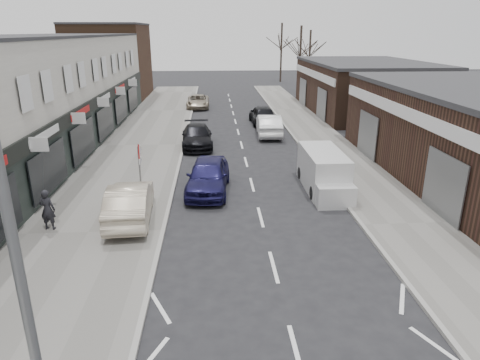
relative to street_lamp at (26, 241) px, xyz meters
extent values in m
cube|color=slate|center=(-2.22, 22.80, -4.56)|extent=(5.50, 64.00, 0.12)
cube|color=slate|center=(10.28, 22.80, -4.56)|extent=(3.50, 64.00, 0.12)
cube|color=beige|center=(-8.97, 20.30, -1.07)|extent=(8.00, 41.00, 7.10)
cube|color=#422C1C|center=(-8.97, 45.80, -0.62)|extent=(8.00, 10.00, 8.00)
cube|color=#382419|center=(17.03, 34.80, -2.37)|extent=(10.00, 16.00, 4.50)
cylinder|color=slate|center=(-0.17, 0.00, -0.50)|extent=(0.16, 0.16, 8.00)
cylinder|color=slate|center=(-0.67, 12.80, -3.25)|extent=(0.07, 0.07, 2.50)
cube|color=white|center=(-0.62, 12.80, -2.65)|extent=(0.04, 0.45, 0.25)
cube|color=silver|center=(7.93, 14.09, -3.67)|extent=(1.74, 4.17, 1.90)
cube|color=silver|center=(7.93, 11.65, -4.13)|extent=(1.68, 0.73, 1.00)
cylinder|color=black|center=(7.15, 12.63, -4.30)|extent=(0.20, 0.63, 0.63)
cylinder|color=black|center=(8.70, 12.63, -4.30)|extent=(0.20, 0.63, 0.63)
cylinder|color=black|center=(7.15, 15.54, -4.30)|extent=(0.20, 0.63, 0.63)
cylinder|color=black|center=(8.70, 15.54, -4.30)|extent=(0.20, 0.63, 0.63)
imported|color=#BAAC95|center=(-0.79, 10.69, -3.74)|extent=(1.91, 4.68, 1.51)
imported|color=black|center=(-3.76, 9.95, -3.69)|extent=(0.63, 0.45, 1.61)
imported|color=#181645|center=(2.33, 13.98, -3.81)|extent=(2.32, 4.89, 1.61)
imported|color=black|center=(1.52, 22.58, -3.91)|extent=(2.21, 4.97, 1.42)
imported|color=#9F927F|center=(1.13, 37.88, -3.97)|extent=(2.19, 4.71, 1.31)
imported|color=silver|center=(6.73, 25.45, -3.83)|extent=(1.87, 4.83, 1.57)
imported|color=black|center=(6.73, 29.68, -3.83)|extent=(2.03, 4.69, 1.58)
camera|label=1|loc=(2.63, -5.49, 2.75)|focal=32.00mm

